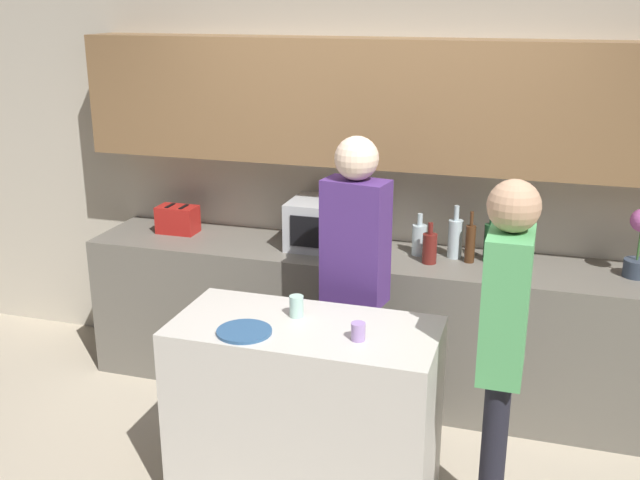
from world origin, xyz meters
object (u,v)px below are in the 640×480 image
object	(u,v)px
cup_1	(358,332)
person_left	(355,265)
bottle_0	(419,239)
person_center	(504,333)
toaster	(178,219)
cup_0	(296,306)
plate_on_island	(244,331)
bottle_1	(430,248)
bottle_2	(455,238)
bottle_4	(490,242)
microwave	(332,224)
potted_plant	(639,243)
bottle_3	(470,243)

from	to	relation	value
cup_1	person_left	bearing A→B (deg)	105.78
bottle_0	person_center	world-z (taller)	person_center
toaster	cup_0	bearing A→B (deg)	-42.34
plate_on_island	cup_0	bearing A→B (deg)	55.69
bottle_1	bottle_2	xyz separation A→B (m)	(0.13, 0.14, 0.03)
toaster	bottle_2	world-z (taller)	bottle_2
plate_on_island	cup_1	distance (m)	0.53
person_left	bottle_0	bearing A→B (deg)	-100.40
cup_1	bottle_4	bearing A→B (deg)	69.82
bottle_0	person_left	xyz separation A→B (m)	(-0.24, -0.64, 0.03)
bottle_4	cup_1	bearing A→B (deg)	-110.18
bottle_4	person_left	xyz separation A→B (m)	(-0.66, -0.64, 0.00)
bottle_1	bottle_4	xyz separation A→B (m)	(0.34, 0.14, 0.03)
microwave	cup_1	size ratio (longest dim) A/B	6.21
bottle_0	bottle_2	xyz separation A→B (m)	(0.21, 0.01, 0.02)
plate_on_island	cup_1	xyz separation A→B (m)	(0.53, 0.08, 0.03)
microwave	bottle_2	world-z (taller)	bottle_2
bottle_1	person_center	bearing A→B (deg)	-65.39
bottle_1	cup_1	world-z (taller)	bottle_1
bottle_2	bottle_4	size ratio (longest dim) A/B	1.02
toaster	plate_on_island	distance (m)	1.71
bottle_1	person_left	size ratio (longest dim) A/B	0.14
potted_plant	person_left	size ratio (longest dim) A/B	0.23
bottle_3	cup_1	bearing A→B (deg)	-106.30
person_left	cup_1	bearing A→B (deg)	115.68
bottle_3	plate_on_island	xyz separation A→B (m)	(-0.89, -1.33, -0.10)
cup_0	microwave	bearing A→B (deg)	97.31
microwave	person_center	size ratio (longest dim) A/B	0.30
plate_on_island	person_center	distance (m)	1.18
toaster	bottle_2	xyz separation A→B (m)	(1.83, 0.03, 0.03)
bottle_0	cup_0	xyz separation A→B (m)	(-0.41, -1.12, -0.04)
microwave	person_center	xyz separation A→B (m)	(1.13, -1.20, -0.05)
toaster	bottle_3	bearing A→B (deg)	-0.79
bottle_0	cup_0	world-z (taller)	bottle_0
bottle_0	microwave	bearing A→B (deg)	-177.59
cup_0	person_left	world-z (taller)	person_left
cup_1	person_center	bearing A→B (deg)	6.46
cup_0	cup_1	world-z (taller)	cup_0
potted_plant	person_center	world-z (taller)	person_center
toaster	bottle_0	xyz separation A→B (m)	(1.62, 0.02, 0.01)
potted_plant	bottle_4	xyz separation A→B (m)	(-0.81, 0.02, -0.08)
person_center	person_left	bearing A→B (deg)	55.40
bottle_1	person_center	xyz separation A→B (m)	(0.50, -1.09, 0.00)
microwave	toaster	size ratio (longest dim) A/B	2.00
bottle_4	person_left	bearing A→B (deg)	-135.66
bottle_1	person_left	world-z (taller)	person_left
potted_plant	bottle_4	distance (m)	0.81
toaster	plate_on_island	bearing A→B (deg)	-52.54
bottle_3	cup_0	world-z (taller)	bottle_3
microwave	bottle_3	bearing A→B (deg)	-1.68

